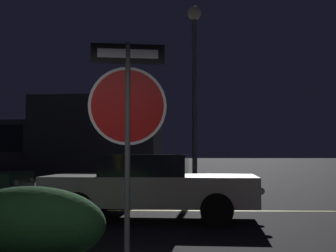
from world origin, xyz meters
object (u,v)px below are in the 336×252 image
Objects in this scene: stop_sign at (128,109)px; delivery_truck at (62,143)px; passing_car_3 at (151,186)px; street_lamp at (194,69)px; hedge_bush_2 at (29,225)px.

delivery_truck reaches higher than stop_sign.
passing_car_3 is 6.74m from street_lamp.
stop_sign is at bearing 3.67° from passing_car_3.
delivery_truck is at bearing -148.21° from passing_car_3.
delivery_truck is 5.10m from street_lamp.
street_lamp reaches higher than hedge_bush_2.
delivery_truck is (-3.48, 10.54, -0.13)m from stop_sign.
delivery_truck reaches higher than passing_car_3.
stop_sign is 10.25m from street_lamp.
street_lamp is at bearing 173.14° from passing_car_3.
street_lamp is at bearing 74.90° from stop_sign.
delivery_truck reaches higher than hedge_bush_2.
stop_sign is 0.59× the size of passing_car_3.
stop_sign is 1.87m from hedge_bush_2.
street_lamp reaches higher than stop_sign.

